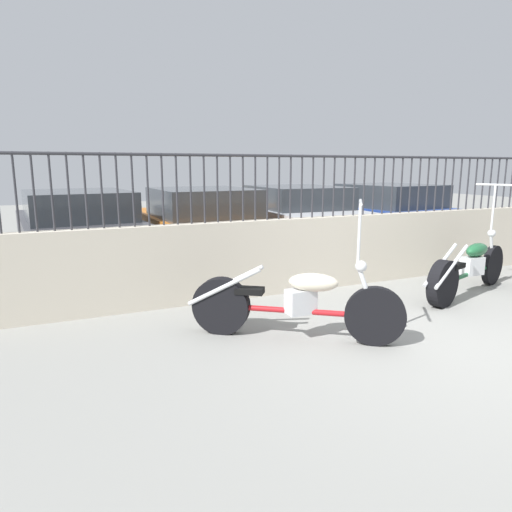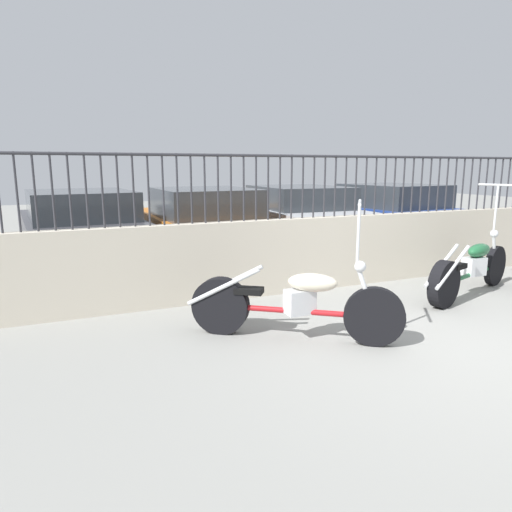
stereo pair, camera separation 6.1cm
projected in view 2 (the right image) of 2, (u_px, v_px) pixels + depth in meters
ground_plane at (468, 345)px, 4.39m from camera, size 40.00×40.00×0.00m
low_wall at (333, 252)px, 6.45m from camera, size 9.35×0.18×1.00m
fence_railing at (336, 177)px, 6.25m from camera, size 9.35×0.04×0.84m
motorcycle_red at (284, 303)px, 4.50m from camera, size 1.80×1.39×1.39m
motorcycle_green at (469, 269)px, 5.95m from camera, size 2.13×0.90×1.46m
car_dark_grey at (81, 228)px, 7.76m from camera, size 2.10×4.27×1.30m
car_orange at (203, 224)px, 8.23m from camera, size 1.83×4.00×1.31m
car_silver at (295, 217)px, 9.45m from camera, size 1.93×4.23×1.30m
car_blue at (387, 213)px, 10.25m from camera, size 2.18×4.19×1.30m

